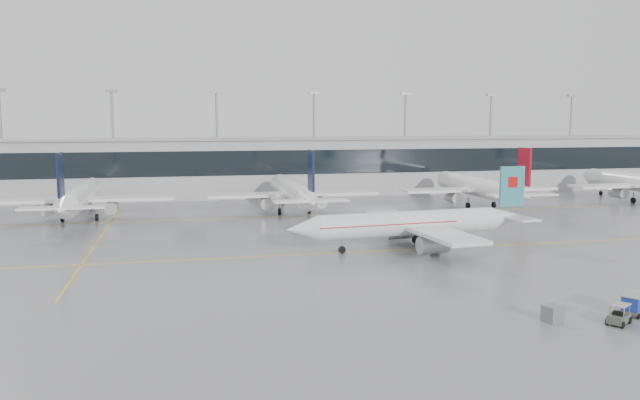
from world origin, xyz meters
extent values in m
plane|color=gray|center=(0.00, 0.00, 0.00)|extent=(320.00, 320.00, 0.00)
cube|color=gold|center=(0.00, 0.00, 0.01)|extent=(120.00, 0.25, 0.01)
cube|color=gold|center=(0.00, 30.00, 0.01)|extent=(120.00, 0.25, 0.01)
cube|color=gold|center=(-30.00, 15.00, 0.01)|extent=(0.25, 60.00, 0.01)
cube|color=#9E9EA2|center=(0.00, 62.00, 6.00)|extent=(180.00, 15.00, 12.00)
cube|color=black|center=(0.00, 54.45, 7.50)|extent=(180.00, 0.20, 5.00)
cube|color=gray|center=(0.00, 62.00, 12.20)|extent=(182.00, 16.00, 0.40)
cylinder|color=gray|center=(-55.00, 68.00, 11.00)|extent=(0.50, 0.50, 22.00)
cylinder|color=gray|center=(-33.00, 68.00, 11.00)|extent=(0.50, 0.50, 22.00)
cube|color=gray|center=(-33.00, 68.00, 22.30)|extent=(2.40, 1.00, 0.60)
cylinder|color=gray|center=(-11.00, 68.00, 11.00)|extent=(0.50, 0.50, 22.00)
cube|color=gray|center=(-11.00, 68.00, 22.30)|extent=(2.40, 1.00, 0.60)
cylinder|color=gray|center=(11.00, 68.00, 11.00)|extent=(0.50, 0.50, 22.00)
cube|color=gray|center=(11.00, 68.00, 22.30)|extent=(2.40, 1.00, 0.60)
cylinder|color=gray|center=(33.00, 68.00, 11.00)|extent=(0.50, 0.50, 22.00)
cube|color=gray|center=(33.00, 68.00, 22.30)|extent=(2.40, 1.00, 0.60)
cylinder|color=gray|center=(55.00, 68.00, 11.00)|extent=(0.50, 0.50, 22.00)
cube|color=gray|center=(55.00, 68.00, 22.30)|extent=(2.40, 1.00, 0.60)
cylinder|color=gray|center=(77.00, 68.00, 11.00)|extent=(0.50, 0.50, 22.00)
cube|color=gray|center=(77.00, 68.00, 22.30)|extent=(2.40, 1.00, 0.60)
cylinder|color=silver|center=(8.71, 0.39, 3.27)|extent=(23.70, 5.21, 3.08)
cone|color=silver|center=(-4.99, -0.86, 3.27)|extent=(4.26, 3.44, 3.08)
cone|color=silver|center=(23.21, 1.72, 3.27)|extent=(5.86, 3.58, 3.08)
cube|color=silver|center=(10.20, 0.53, 2.87)|extent=(7.30, 25.82, 0.45)
cube|color=silver|center=(23.40, 1.73, 3.57)|extent=(3.68, 10.01, 0.25)
cube|color=teal|center=(23.60, 1.75, 7.44)|extent=(3.62, 0.68, 5.26)
cylinder|color=#A8A8A8|center=(10.14, -4.30, 1.37)|extent=(3.78, 2.42, 2.10)
cylinder|color=#A8A8A8|center=(9.27, 5.26, 1.37)|extent=(3.78, 2.42, 2.10)
cylinder|color=gray|center=(-0.01, -0.41, 1.09)|extent=(0.20, 0.20, 1.27)
cylinder|color=black|center=(-0.01, -0.41, 0.45)|extent=(0.92, 0.38, 0.90)
cylinder|color=gray|center=(11.44, -1.97, 1.19)|extent=(0.24, 0.24, 1.27)
cylinder|color=black|center=(11.44, -1.97, 0.55)|extent=(1.14, 0.55, 1.10)
cylinder|color=gray|center=(10.96, 3.21, 1.19)|extent=(0.24, 0.24, 1.27)
cylinder|color=black|center=(10.96, 3.21, 0.55)|extent=(1.14, 0.55, 1.10)
cube|color=#B70F0F|center=(23.60, 1.75, 8.01)|extent=(1.44, 0.58, 1.40)
cube|color=#B70F0F|center=(5.72, 0.12, 3.47)|extent=(18.21, 4.74, 0.12)
cylinder|color=white|center=(-35.00, 35.00, 3.80)|extent=(3.59, 27.36, 3.59)
cone|color=white|center=(-35.00, 50.68, 3.80)|extent=(3.59, 4.00, 3.59)
cone|color=white|center=(-35.00, 18.52, 3.80)|extent=(3.59, 5.60, 3.59)
cube|color=white|center=(-35.00, 33.50, 3.40)|extent=(29.64, 5.00, 0.45)
cube|color=white|center=(-35.00, 18.32, 4.10)|extent=(11.40, 2.80, 0.25)
cube|color=black|center=(-35.00, 18.12, 8.66)|extent=(0.35, 3.60, 6.12)
cylinder|color=#A8A8A8|center=(-39.80, 34.00, 1.90)|extent=(2.10, 3.60, 2.10)
cylinder|color=#A8A8A8|center=(-30.20, 34.00, 1.90)|extent=(2.10, 3.60, 2.10)
cylinder|color=gray|center=(-35.00, 45.68, 1.23)|extent=(0.20, 0.20, 1.56)
cylinder|color=black|center=(-35.00, 45.68, 0.45)|extent=(0.30, 0.90, 0.90)
cylinder|color=gray|center=(-37.60, 32.50, 1.33)|extent=(0.24, 0.24, 1.56)
cylinder|color=black|center=(-37.60, 32.50, 0.55)|extent=(0.45, 1.10, 1.10)
cylinder|color=gray|center=(-32.40, 32.50, 1.33)|extent=(0.24, 0.24, 1.56)
cylinder|color=black|center=(-32.40, 32.50, 0.55)|extent=(0.45, 1.10, 1.10)
cylinder|color=white|center=(0.00, 35.00, 3.80)|extent=(3.59, 27.36, 3.59)
cone|color=white|center=(0.00, 50.68, 3.80)|extent=(3.59, 4.00, 3.59)
cone|color=white|center=(0.00, 18.52, 3.80)|extent=(3.59, 5.60, 3.59)
cube|color=white|center=(0.00, 33.50, 3.40)|extent=(29.64, 5.00, 0.45)
cube|color=white|center=(0.00, 18.32, 4.10)|extent=(11.40, 2.80, 0.25)
cube|color=black|center=(0.00, 18.12, 8.66)|extent=(0.35, 3.60, 6.12)
cylinder|color=#A8A8A8|center=(-4.80, 34.00, 1.90)|extent=(2.10, 3.60, 2.10)
cylinder|color=#A8A8A8|center=(4.80, 34.00, 1.90)|extent=(2.10, 3.60, 2.10)
cylinder|color=gray|center=(0.00, 45.68, 1.23)|extent=(0.20, 0.20, 1.56)
cylinder|color=black|center=(0.00, 45.68, 0.45)|extent=(0.30, 0.90, 0.90)
cylinder|color=gray|center=(-2.60, 32.50, 1.33)|extent=(0.24, 0.24, 1.56)
cylinder|color=black|center=(-2.60, 32.50, 0.55)|extent=(0.45, 1.10, 1.10)
cylinder|color=gray|center=(2.60, 32.50, 1.33)|extent=(0.24, 0.24, 1.56)
cylinder|color=black|center=(2.60, 32.50, 0.55)|extent=(0.45, 1.10, 1.10)
cylinder|color=white|center=(35.00, 35.00, 3.80)|extent=(3.59, 27.36, 3.59)
cone|color=white|center=(35.00, 50.68, 3.80)|extent=(3.59, 4.00, 3.59)
cone|color=white|center=(35.00, 18.52, 3.80)|extent=(3.59, 5.60, 3.59)
cube|color=white|center=(35.00, 33.50, 3.40)|extent=(29.64, 5.00, 0.45)
cube|color=white|center=(35.00, 18.32, 4.10)|extent=(11.40, 2.80, 0.25)
cube|color=maroon|center=(35.00, 18.12, 8.66)|extent=(0.35, 3.60, 6.12)
cylinder|color=#A8A8A8|center=(30.20, 34.00, 1.90)|extent=(2.10, 3.60, 2.10)
cylinder|color=#A8A8A8|center=(39.80, 34.00, 1.90)|extent=(2.10, 3.60, 2.10)
cylinder|color=gray|center=(35.00, 45.68, 1.23)|extent=(0.20, 0.20, 1.56)
cylinder|color=black|center=(35.00, 45.68, 0.45)|extent=(0.30, 0.90, 0.90)
cylinder|color=gray|center=(32.40, 32.50, 1.33)|extent=(0.24, 0.24, 1.56)
cylinder|color=black|center=(32.40, 32.50, 0.55)|extent=(0.45, 1.10, 1.10)
cylinder|color=gray|center=(37.60, 32.50, 1.33)|extent=(0.24, 0.24, 1.56)
cylinder|color=black|center=(37.60, 32.50, 0.55)|extent=(0.45, 1.10, 1.10)
cylinder|color=white|center=(70.00, 35.00, 3.80)|extent=(3.59, 27.36, 3.59)
cone|color=white|center=(70.00, 50.68, 3.80)|extent=(3.59, 4.00, 3.59)
cylinder|color=#A8A8A8|center=(65.20, 34.00, 1.90)|extent=(2.10, 3.60, 2.10)
cylinder|color=gray|center=(70.00, 45.68, 1.23)|extent=(0.20, 0.20, 1.56)
cylinder|color=black|center=(70.00, 45.68, 0.45)|extent=(0.30, 0.90, 0.90)
cylinder|color=gray|center=(67.40, 32.50, 1.33)|extent=(0.24, 0.24, 1.56)
cylinder|color=black|center=(67.40, 32.50, 0.55)|extent=(0.45, 1.10, 1.10)
cube|color=#42473C|center=(14.70, -30.92, 0.50)|extent=(2.46, 2.17, 0.63)
cube|color=gray|center=(14.85, -30.82, 1.55)|extent=(2.08, 1.92, 0.05)
cube|color=black|center=(14.48, -31.06, 0.90)|extent=(0.77, 0.85, 0.36)
cylinder|color=gray|center=(16.06, -30.03, 0.45)|extent=(0.95, 0.65, 0.07)
cylinder|color=gray|center=(14.60, -31.58, 1.13)|extent=(0.07, 0.07, 0.81)
cylinder|color=gray|center=(14.05, -30.75, 1.13)|extent=(0.07, 0.07, 0.81)
cylinder|color=gray|center=(15.66, -30.89, 1.13)|extent=(0.07, 0.07, 0.81)
cylinder|color=gray|center=(15.11, -30.06, 1.13)|extent=(0.07, 0.07, 0.81)
cylinder|color=black|center=(14.34, -31.85, 0.27)|extent=(0.55, 0.45, 0.54)
cylinder|color=black|center=(13.70, -30.87, 0.27)|extent=(0.55, 0.45, 0.54)
cylinder|color=black|center=(15.70, -30.96, 0.27)|extent=(0.55, 0.45, 0.54)
cylinder|color=black|center=(15.06, -29.98, 0.27)|extent=(0.55, 0.45, 0.54)
cube|color=gray|center=(17.72, -28.95, 0.42)|extent=(3.14, 2.73, 0.17)
cube|color=navy|center=(17.72, -28.95, 1.08)|extent=(2.93, 2.55, 1.13)
cube|color=gray|center=(17.72, -28.95, 1.69)|extent=(3.19, 2.81, 0.09)
cylinder|color=black|center=(17.16, -30.15, 0.24)|extent=(0.49, 0.40, 0.47)
cylinder|color=black|center=(16.38, -28.97, 0.24)|extent=(0.49, 0.40, 0.47)
cylinder|color=black|center=(18.28, -27.74, 0.24)|extent=(0.49, 0.40, 0.47)
cube|color=slate|center=(9.91, -29.24, 0.67)|extent=(1.66, 1.60, 1.34)
camera|label=1|loc=(-18.67, -72.33, 15.96)|focal=35.00mm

